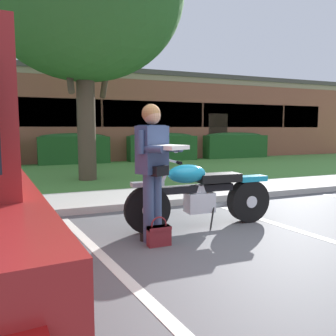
{
  "coord_description": "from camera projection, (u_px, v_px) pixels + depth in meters",
  "views": [
    {
      "loc": [
        -2.32,
        -3.12,
        1.4
      ],
      "look_at": [
        -0.46,
        1.4,
        0.85
      ],
      "focal_mm": 36.95,
      "sensor_mm": 36.0,
      "label": 1
    }
  ],
  "objects": [
    {
      "name": "brick_building",
      "position": [
        81.0,
        119.0,
        19.08
      ],
      "size": [
        27.3,
        11.32,
        3.89
      ],
      "color": "#93513D",
      "rests_on": "ground"
    },
    {
      "name": "rider_person",
      "position": [
        154.0,
        161.0,
        4.24
      ],
      "size": [
        0.58,
        0.67,
        1.7
      ],
      "color": "black",
      "rests_on": "ground"
    },
    {
      "name": "stall_stripe_1",
      "position": [
        317.0,
        236.0,
        4.52
      ],
      "size": [
        0.68,
        4.38,
        0.01
      ],
      "primitive_type": "cube",
      "rotation": [
        0.0,
        0.0,
        0.13
      ],
      "color": "silver",
      "rests_on": "ground"
    },
    {
      "name": "motorcycle",
      "position": [
        206.0,
        193.0,
        4.96
      ],
      "size": [
        2.24,
        0.82,
        1.18
      ],
      "color": "black",
      "rests_on": "ground"
    },
    {
      "name": "hedge_center_left",
      "position": [
        74.0,
        148.0,
        13.46
      ],
      "size": [
        2.68,
        0.9,
        1.24
      ],
      "color": "#235623",
      "rests_on": "ground"
    },
    {
      "name": "handbag",
      "position": [
        159.0,
        234.0,
        4.16
      ],
      "size": [
        0.28,
        0.13,
        0.36
      ],
      "color": "maroon",
      "rests_on": "ground"
    },
    {
      "name": "stall_stripe_0",
      "position": [
        115.0,
        268.0,
        3.5
      ],
      "size": [
        0.68,
        4.38,
        0.01
      ],
      "primitive_type": "cube",
      "rotation": [
        0.0,
        0.0,
        0.13
      ],
      "color": "silver",
      "rests_on": "ground"
    },
    {
      "name": "hedge_right",
      "position": [
        234.0,
        145.0,
        16.24
      ],
      "size": [
        3.13,
        0.9,
        1.24
      ],
      "color": "#235623",
      "rests_on": "ground"
    },
    {
      "name": "ground_plane",
      "position": [
        253.0,
        254.0,
        3.9
      ],
      "size": [
        140.0,
        140.0,
        0.0
      ],
      "primitive_type": "plane",
      "color": "#565659"
    },
    {
      "name": "concrete_walk",
      "position": [
        150.0,
        195.0,
        7.12
      ],
      "size": [
        60.0,
        1.5,
        0.08
      ],
      "primitive_type": "cube",
      "color": "#B7B2A8",
      "rests_on": "ground"
    },
    {
      "name": "curb_strip",
      "position": [
        165.0,
        202.0,
        6.33
      ],
      "size": [
        60.0,
        0.2,
        0.12
      ],
      "primitive_type": "cube",
      "color": "#B7B2A8",
      "rests_on": "ground"
    },
    {
      "name": "hedge_center_right",
      "position": [
        162.0,
        146.0,
        14.85
      ],
      "size": [
        3.0,
        0.9,
        1.24
      ],
      "color": "#235623",
      "rests_on": "ground"
    },
    {
      "name": "grass_lawn",
      "position": [
        107.0,
        173.0,
        10.85
      ],
      "size": [
        60.0,
        6.63,
        0.06
      ],
      "primitive_type": "cube",
      "color": "#518E3D",
      "rests_on": "ground"
    }
  ]
}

